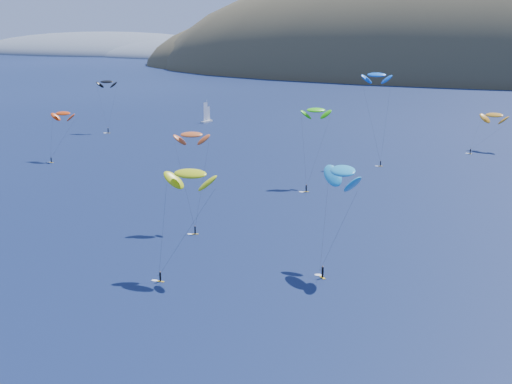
% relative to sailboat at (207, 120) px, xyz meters
% --- Properties ---
extents(headland, '(460.00, 250.00, 60.00)m').
position_rel_sailboat_xyz_m(headland, '(-370.34, 529.52, -4.22)').
color(headland, slate).
rests_on(headland, ground).
extents(sailboat, '(7.79, 6.69, 9.48)m').
position_rel_sailboat_xyz_m(sailboat, '(0.00, 0.00, 0.00)').
color(sailboat, silver).
rests_on(sailboat, ground).
extents(kitesurfer_1, '(7.79, 9.02, 16.03)m').
position_rel_sailboat_xyz_m(kitesurfer_1, '(-5.47, -87.70, 13.03)').
color(kitesurfer_1, gold).
rests_on(kitesurfer_1, ground).
extents(kitesurfer_2, '(8.93, 8.85, 19.35)m').
position_rel_sailboat_xyz_m(kitesurfer_2, '(75.90, -162.79, 15.98)').
color(kitesurfer_2, gold).
rests_on(kitesurfer_2, ground).
extents(kitesurfer_3, '(8.19, 14.57, 21.05)m').
position_rel_sailboat_xyz_m(kitesurfer_3, '(75.06, -90.74, 18.06)').
color(kitesurfer_3, gold).
rests_on(kitesurfer_3, ground).
extents(kitesurfer_4, '(8.85, 6.23, 28.32)m').
position_rel_sailboat_xyz_m(kitesurfer_4, '(83.58, -59.94, 25.10)').
color(kitesurfer_4, gold).
rests_on(kitesurfer_4, ground).
extents(kitesurfer_5, '(10.45, 12.85, 19.68)m').
position_rel_sailboat_xyz_m(kitesurfer_5, '(98.47, -151.08, 15.94)').
color(kitesurfer_5, gold).
rests_on(kitesurfer_5, ground).
extents(kitesurfer_9, '(7.97, 9.59, 20.78)m').
position_rel_sailboat_xyz_m(kitesurfer_9, '(63.32, -137.48, 17.94)').
color(kitesurfer_9, gold).
rests_on(kitesurfer_9, ground).
extents(kitesurfer_11, '(11.55, 14.99, 13.96)m').
position_rel_sailboat_xyz_m(kitesurfer_11, '(114.38, -22.56, 10.49)').
color(kitesurfer_11, gold).
rests_on(kitesurfer_11, ground).
extents(kitesurfer_12, '(8.15, 8.32, 20.75)m').
position_rel_sailboat_xyz_m(kitesurfer_12, '(-24.47, -35.06, 17.75)').
color(kitesurfer_12, gold).
rests_on(kitesurfer_12, ground).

